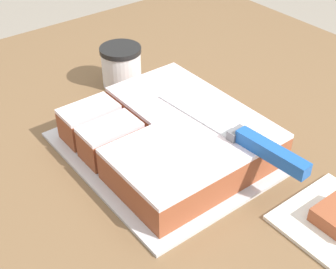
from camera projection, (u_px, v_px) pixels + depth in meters
name	position (u px, v px, depth m)	size (l,w,h in m)	color
cake_board	(168.00, 149.00, 0.82)	(0.35, 0.31, 0.01)	silver
cake	(171.00, 135.00, 0.80)	(0.31, 0.27, 0.06)	#994C2D
knife	(254.00, 143.00, 0.72)	(0.31, 0.05, 0.02)	silver
coffee_cup	(121.00, 66.00, 0.98)	(0.09, 0.09, 0.09)	white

